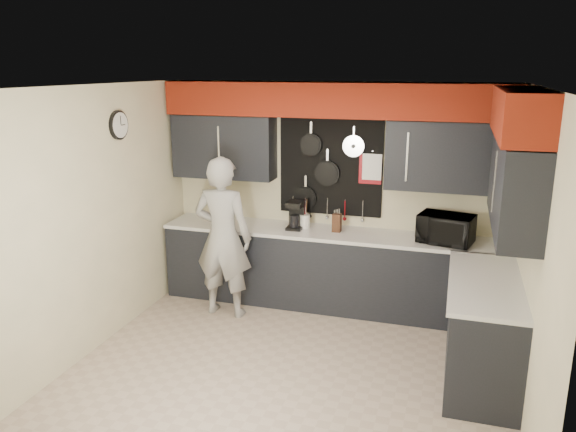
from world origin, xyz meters
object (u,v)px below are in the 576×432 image
(microwave, at_px, (446,229))
(person, at_px, (223,237))
(knife_block, at_px, (337,223))
(utensil_crock, at_px, (305,221))
(coffee_maker, at_px, (296,214))

(microwave, distance_m, person, 2.44)
(knife_block, distance_m, person, 1.31)
(microwave, distance_m, utensil_crock, 1.61)
(person, bearing_deg, utensil_crock, -140.97)
(utensil_crock, distance_m, person, 0.99)
(utensil_crock, bearing_deg, microwave, -4.06)
(utensil_crock, distance_m, coffee_maker, 0.14)
(knife_block, relative_size, person, 0.12)
(utensil_crock, xyz_separation_m, coffee_maker, (-0.10, -0.05, 0.09))
(microwave, xyz_separation_m, person, (-2.38, -0.50, -0.16))
(coffee_maker, bearing_deg, knife_block, -0.67)
(coffee_maker, height_order, person, person)
(microwave, height_order, coffee_maker, coffee_maker)
(coffee_maker, bearing_deg, person, -141.54)
(knife_block, bearing_deg, utensil_crock, 175.96)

